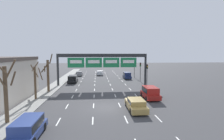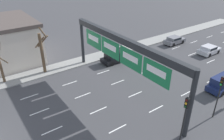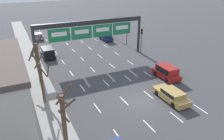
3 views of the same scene
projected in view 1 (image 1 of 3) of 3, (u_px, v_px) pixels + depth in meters
The scene contains 17 objects.
ground_plane at pixel (107, 108), 21.22m from camera, with size 220.00×220.00×0.00m, color #3D3D3F.
sidewalk_left at pixel (25, 109), 20.36m from camera, with size 2.80×110.00×0.15m.
lane_dashes at pixel (103, 87), 34.61m from camera, with size 10.02×67.00×0.01m.
sign_gantry at pixel (103, 60), 35.81m from camera, with size 18.54×0.70×6.60m.
suv_red at pixel (150, 92), 25.50m from camera, with size 1.97×4.23×1.76m.
suv_navy at pixel (127, 75), 46.42m from camera, with size 1.85×4.02×1.73m.
car_silver at pixel (100, 73), 54.10m from camera, with size 1.93×3.92×1.37m.
suv_black at pixel (73, 79), 39.90m from camera, with size 1.97×4.66×1.67m.
car_grey at pixel (79, 73), 52.56m from camera, with size 1.82×4.08×1.36m.
car_gold at pixel (136, 104), 20.25m from camera, with size 1.87×4.82×1.34m.
suv_blue at pixel (28, 127), 13.44m from camera, with size 1.84×4.41×1.56m.
traffic_light_near_gantry at pixel (140, 68), 41.20m from camera, with size 0.30×0.35×4.53m.
traffic_light_mid_block at pixel (134, 66), 48.59m from camera, with size 0.30×0.35×4.29m.
traffic_light_far_end at pixel (147, 70), 36.11m from camera, with size 0.30×0.35×4.41m.
tree_bare_closest at pixel (36, 80), 24.52m from camera, with size 1.40×1.64×5.32m.
tree_bare_second at pixel (6, 91), 16.06m from camera, with size 1.56×1.58×5.87m.
tree_bare_third at pixel (48, 74), 29.60m from camera, with size 2.10×1.88×6.42m.
Camera 1 is at (-1.24, -20.69, 6.49)m, focal length 28.00 mm.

